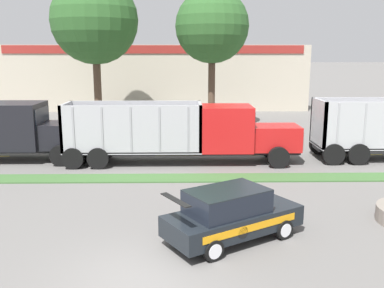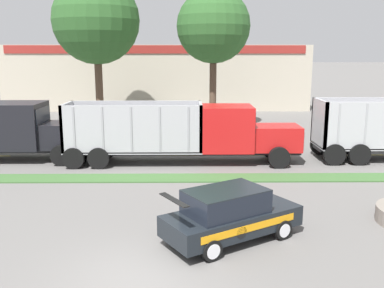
% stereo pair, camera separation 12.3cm
% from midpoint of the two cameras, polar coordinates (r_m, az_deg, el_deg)
% --- Properties ---
extents(ground_plane, '(600.00, 600.00, 0.00)m').
position_cam_midpoint_polar(ground_plane, '(11.84, -6.91, -17.22)').
color(ground_plane, slate).
extents(grass_verge, '(120.00, 1.36, 0.06)m').
position_cam_midpoint_polar(grass_verge, '(20.22, -4.15, -4.55)').
color(grass_verge, '#3D6633').
rests_on(grass_verge, ground_plane).
extents(centre_line_3, '(2.40, 0.14, 0.01)m').
position_cam_midpoint_polar(centre_line_3, '(25.42, -14.13, -1.52)').
color(centre_line_3, yellow).
rests_on(centre_line_3, ground_plane).
extents(centre_line_4, '(2.40, 0.14, 0.01)m').
position_cam_midpoint_polar(centre_line_4, '(24.72, -1.86, -1.54)').
color(centre_line_4, yellow).
rests_on(centre_line_4, ground_plane).
extents(centre_line_5, '(2.40, 0.14, 0.01)m').
position_cam_midpoint_polar(centre_line_5, '(25.19, 10.52, -1.48)').
color(centre_line_5, yellow).
rests_on(centre_line_5, ground_plane).
extents(centre_line_6, '(2.40, 0.14, 0.01)m').
position_cam_midpoint_polar(centre_line_6, '(26.76, 21.95, -1.37)').
color(centre_line_6, yellow).
rests_on(centre_line_6, ground_plane).
extents(dump_truck_lead, '(11.14, 2.84, 3.26)m').
position_cam_midpoint_polar(dump_truck_lead, '(25.46, -23.72, 1.56)').
color(dump_truck_lead, black).
rests_on(dump_truck_lead, ground_plane).
extents(dump_truck_mid, '(12.45, 2.62, 3.24)m').
position_cam_midpoint_polar(dump_truck_mid, '(22.75, 1.66, 1.37)').
color(dump_truck_mid, black).
rests_on(dump_truck_mid, ground_plane).
extents(rally_car, '(4.67, 3.80, 1.72)m').
position_cam_midpoint_polar(rally_car, '(13.54, 5.35, -9.32)').
color(rally_car, black).
rests_on(rally_car, ground_plane).
extents(store_building_backdrop, '(31.43, 12.10, 6.65)m').
position_cam_midpoint_polar(store_building_backdrop, '(49.49, -4.28, 9.07)').
color(store_building_backdrop, '#BCB29E').
rests_on(store_building_backdrop, ground_plane).
extents(tree_behind_left, '(6.98, 6.98, 13.63)m').
position_cam_midpoint_polar(tree_behind_left, '(36.48, -12.61, 16.86)').
color(tree_behind_left, brown).
rests_on(tree_behind_left, ground_plane).
extents(tree_behind_centre, '(5.62, 5.62, 12.05)m').
position_cam_midpoint_polar(tree_behind_centre, '(33.75, 3.00, 16.34)').
color(tree_behind_centre, brown).
rests_on(tree_behind_centre, ground_plane).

